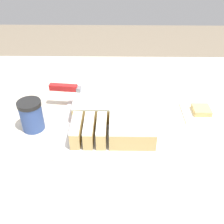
# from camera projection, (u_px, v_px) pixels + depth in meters

# --- Properties ---
(countertop) EXTENTS (1.40, 1.10, 0.92)m
(countertop) POSITION_uv_depth(u_px,v_px,m) (120.00, 201.00, 1.19)
(countertop) COLOR beige
(countertop) RESTS_ON ground_plane
(cake_board) EXTENTS (0.34, 0.39, 0.01)m
(cake_board) POSITION_uv_depth(u_px,v_px,m) (112.00, 120.00, 0.92)
(cake_board) COLOR silver
(cake_board) RESTS_ON countertop
(cake) EXTENTS (0.27, 0.31, 0.06)m
(cake) POSITION_uv_depth(u_px,v_px,m) (113.00, 111.00, 0.91)
(cake) COLOR tan
(cake) RESTS_ON cake_board
(knife) EXTENTS (0.34, 0.06, 0.02)m
(knife) POSITION_uv_depth(u_px,v_px,m) (75.00, 89.00, 0.95)
(knife) COLOR silver
(knife) RESTS_ON cake
(coffee_cup) EXTENTS (0.08, 0.08, 0.11)m
(coffee_cup) POSITION_uv_depth(u_px,v_px,m) (31.00, 115.00, 0.86)
(coffee_cup) COLOR #334C8C
(coffee_cup) RESTS_ON countertop
(paper_napkin) EXTENTS (0.13, 0.13, 0.01)m
(paper_napkin) POSITION_uv_depth(u_px,v_px,m) (201.00, 113.00, 0.96)
(paper_napkin) COLOR white
(paper_napkin) RESTS_ON countertop
(brownie) EXTENTS (0.06, 0.06, 0.02)m
(brownie) POSITION_uv_depth(u_px,v_px,m) (201.00, 110.00, 0.95)
(brownie) COLOR tan
(brownie) RESTS_ON paper_napkin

